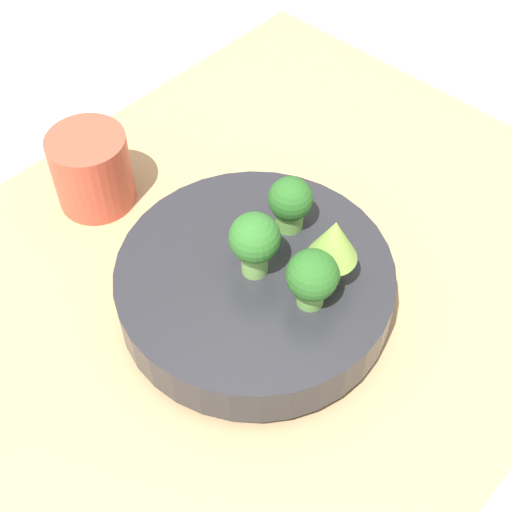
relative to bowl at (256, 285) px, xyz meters
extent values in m
plane|color=beige|center=(0.00, 0.03, -0.08)|extent=(6.00, 6.00, 0.00)
cube|color=tan|center=(0.00, 0.03, -0.06)|extent=(0.88, 0.64, 0.04)
cylinder|color=#28282D|center=(0.00, 0.00, -0.03)|extent=(0.13, 0.13, 0.01)
cylinder|color=#28282D|center=(0.00, 0.00, 0.00)|extent=(0.28, 0.28, 0.05)
cylinder|color=#6BA34C|center=(0.04, -0.06, 0.04)|extent=(0.02, 0.02, 0.03)
cone|color=#84AD47|center=(0.04, -0.06, 0.08)|extent=(0.05, 0.05, 0.05)
cylinder|color=#7AB256|center=(0.00, 0.00, 0.04)|extent=(0.03, 0.03, 0.03)
sphere|color=#2D6B28|center=(0.00, 0.00, 0.07)|extent=(0.05, 0.05, 0.05)
cylinder|color=#6BA34C|center=(0.07, 0.01, 0.04)|extent=(0.03, 0.03, 0.02)
sphere|color=#286023|center=(0.07, 0.01, 0.07)|extent=(0.05, 0.05, 0.05)
cylinder|color=#6BA34C|center=(0.01, -0.06, 0.04)|extent=(0.03, 0.03, 0.02)
sphere|color=#286023|center=(0.01, -0.06, 0.07)|extent=(0.05, 0.05, 0.05)
cylinder|color=#C64C38|center=(-0.01, 0.24, 0.01)|extent=(0.09, 0.09, 0.09)
camera|label=1|loc=(-0.32, -0.29, 0.58)|focal=50.00mm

